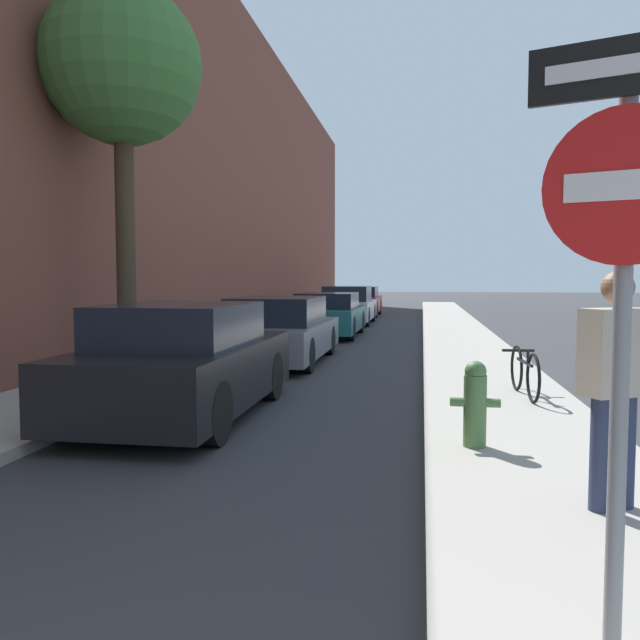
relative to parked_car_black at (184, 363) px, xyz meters
name	(u,v)px	position (x,y,z in m)	size (l,w,h in m)	color
ground_plane	(348,345)	(1.00, 8.63, -0.67)	(120.00, 120.00, 0.00)	#333335
sidewalk_left	(238,341)	(-1.90, 8.63, -0.61)	(2.00, 52.00, 0.12)	#9E998E
sidewalk_right	(464,345)	(3.90, 8.63, -0.61)	(2.00, 52.00, 0.12)	#9E998E
building_facade_left	(186,142)	(-3.25, 8.63, 4.55)	(0.70, 52.00, 10.44)	brown
parked_car_black	(184,363)	(0.00, 0.00, 0.00)	(1.76, 3.99, 1.40)	black
parked_car_grey	(279,331)	(0.02, 5.14, -0.04)	(1.82, 4.42, 1.32)	black
parked_car_teal	(328,315)	(0.17, 10.91, -0.05)	(1.81, 4.20, 1.27)	black
parked_car_white	(348,306)	(0.15, 16.00, 0.00)	(1.81, 4.32, 1.40)	black
parked_car_red	(360,302)	(0.10, 20.97, -0.03)	(1.75, 4.10, 1.31)	black
street_tree_near	(122,69)	(-1.90, 2.37, 4.36)	(2.53, 2.53, 6.24)	#423323
fire_hydrant	(475,403)	(3.37, -1.27, -0.13)	(0.46, 0.21, 0.82)	#47703D
traffic_sign_post	(623,263)	(3.62, -4.76, 1.10)	(0.68, 0.27, 2.49)	gray
pedestrian	(615,377)	(4.17, -2.78, 0.37)	(0.52, 0.43, 1.64)	#283351
bicycle	(524,372)	(4.23, 1.43, -0.22)	(0.44, 1.57, 0.64)	black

